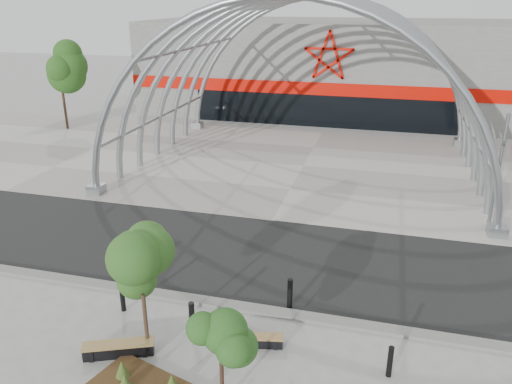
{
  "coord_description": "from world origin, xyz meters",
  "views": [
    {
      "loc": [
        4.82,
        -14.03,
        9.88
      ],
      "look_at": [
        0.0,
        4.0,
        2.6
      ],
      "focal_mm": 35.0,
      "sensor_mm": 36.0,
      "label": 1
    }
  ],
  "objects_px": {
    "street_tree_1": "(220,330)",
    "bench_1": "(254,341)",
    "street_tree_0": "(141,271)",
    "bench_0": "(119,349)",
    "signal_pole": "(498,172)",
    "bollard_2": "(192,318)"
  },
  "relations": [
    {
      "from": "street_tree_0",
      "to": "bench_0",
      "type": "bearing_deg",
      "value": -148.05
    },
    {
      "from": "street_tree_0",
      "to": "bollard_2",
      "type": "relative_size",
      "value": 3.34
    },
    {
      "from": "street_tree_0",
      "to": "street_tree_1",
      "type": "xyz_separation_m",
      "value": [
        2.85,
        -1.46,
        -0.4
      ]
    },
    {
      "from": "street_tree_0",
      "to": "street_tree_1",
      "type": "height_order",
      "value": "street_tree_0"
    },
    {
      "from": "bench_0",
      "to": "bollard_2",
      "type": "distance_m",
      "value": 2.32
    },
    {
      "from": "bench_1",
      "to": "bollard_2",
      "type": "relative_size",
      "value": 1.59
    },
    {
      "from": "street_tree_1",
      "to": "bench_0",
      "type": "bearing_deg",
      "value": 164.15
    },
    {
      "from": "street_tree_1",
      "to": "bollard_2",
      "type": "xyz_separation_m",
      "value": [
        -1.84,
        2.54,
        -1.75
      ]
    },
    {
      "from": "bench_1",
      "to": "bench_0",
      "type": "bearing_deg",
      "value": -158.74
    },
    {
      "from": "signal_pole",
      "to": "street_tree_1",
      "type": "relative_size",
      "value": 1.67
    },
    {
      "from": "bench_1",
      "to": "street_tree_1",
      "type": "bearing_deg",
      "value": -94.45
    },
    {
      "from": "signal_pole",
      "to": "street_tree_0",
      "type": "bearing_deg",
      "value": -134.12
    },
    {
      "from": "street_tree_1",
      "to": "bench_0",
      "type": "relative_size",
      "value": 1.54
    },
    {
      "from": "signal_pole",
      "to": "bollard_2",
      "type": "height_order",
      "value": "signal_pole"
    },
    {
      "from": "signal_pole",
      "to": "bench_1",
      "type": "relative_size",
      "value": 2.99
    },
    {
      "from": "street_tree_0",
      "to": "signal_pole",
      "type": "bearing_deg",
      "value": 45.88
    },
    {
      "from": "signal_pole",
      "to": "street_tree_0",
      "type": "relative_size",
      "value": 1.42
    },
    {
      "from": "street_tree_1",
      "to": "bench_1",
      "type": "height_order",
      "value": "street_tree_1"
    },
    {
      "from": "street_tree_0",
      "to": "bench_1",
      "type": "height_order",
      "value": "street_tree_0"
    },
    {
      "from": "signal_pole",
      "to": "bench_0",
      "type": "xyz_separation_m",
      "value": [
        -11.9,
        -11.98,
        -2.6
      ]
    },
    {
      "from": "street_tree_0",
      "to": "bollard_2",
      "type": "xyz_separation_m",
      "value": [
        1.0,
        1.08,
        -2.16
      ]
    },
    {
      "from": "street_tree_0",
      "to": "bench_1",
      "type": "relative_size",
      "value": 2.11
    }
  ]
}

